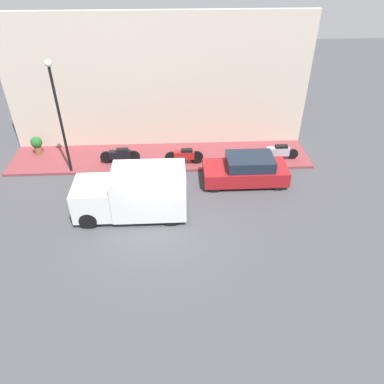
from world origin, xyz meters
name	(u,v)px	position (x,y,z in m)	size (l,w,h in m)	color
ground_plane	(159,225)	(0.00, 0.00, 0.00)	(60.00, 60.00, 0.00)	#47474C
sidewalk	(161,157)	(5.33, 0.00, 0.06)	(2.76, 15.10, 0.13)	brown
building_facade	(158,84)	(6.86, 0.00, 3.37)	(0.30, 15.10, 6.75)	beige
parked_car	(246,170)	(2.95, -3.97, 0.64)	(1.68, 3.83, 1.34)	maroon
delivery_van	(132,193)	(0.84, 1.02, 1.03)	(1.90, 4.46, 2.03)	white
motorcycle_red	(184,156)	(4.53, -1.18, 0.57)	(0.30, 1.90, 0.79)	#B21E1E
motorcycle_black	(120,155)	(4.78, 1.98, 0.56)	(0.30, 1.96, 0.77)	black
scooter_silver	(278,152)	(4.74, -5.90, 0.55)	(0.30, 2.10, 0.77)	#B7B7BF
streetlamp	(58,107)	(4.16, 4.31, 3.38)	(0.31, 0.31, 5.27)	black
potted_plant	(37,144)	(5.91, 6.33, 0.68)	(0.57, 0.57, 0.95)	brown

